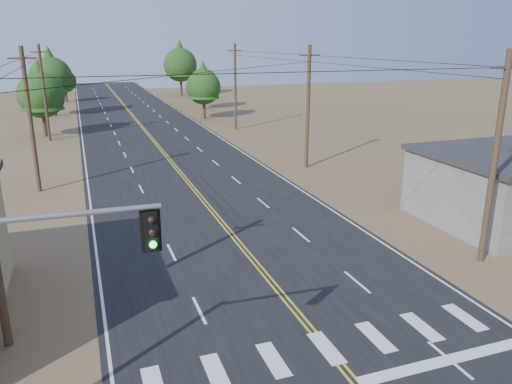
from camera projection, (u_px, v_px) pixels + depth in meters
name	position (u px, v px, depth m)	size (l,w,h in m)	color
road	(190.00, 185.00, 37.26)	(15.00, 200.00, 0.02)	black
utility_pole_left_mid	(30.00, 120.00, 34.20)	(1.80, 0.30, 10.00)	#4C3826
utility_pole_left_far	(44.00, 92.00, 52.22)	(1.80, 0.30, 10.00)	#4C3826
utility_pole_right_near	(495.00, 159.00, 22.94)	(1.80, 0.30, 10.00)	#4C3826
utility_pole_right_mid	(308.00, 107.00, 40.96)	(1.80, 0.30, 10.00)	#4C3826
utility_pole_right_far	(235.00, 86.00, 58.97)	(1.80, 0.30, 10.00)	#4C3826
signal_mast_left	(3.00, 302.00, 11.60)	(5.40, 0.59, 6.66)	gray
tree_left_near	(40.00, 90.00, 54.56)	(4.99, 4.99, 8.32)	#3F2D1E
tree_left_mid	(51.00, 73.00, 69.64)	(5.81, 5.81, 9.68)	#3F2D1E
tree_left_far	(64.00, 79.00, 86.24)	(3.93, 3.93, 6.55)	#3F2D1E
tree_right_near	(203.00, 84.00, 67.33)	(4.65, 4.65, 7.75)	#3F2D1E
tree_right_mid	(203.00, 80.00, 77.54)	(4.39, 4.39, 7.31)	#3F2D1E
tree_right_far	(180.00, 61.00, 95.56)	(6.36, 6.36, 10.59)	#3F2D1E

